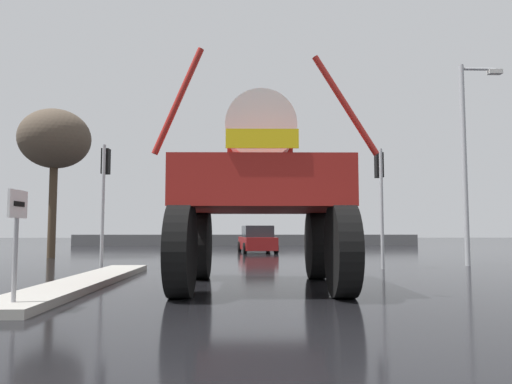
{
  "coord_description": "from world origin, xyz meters",
  "views": [
    {
      "loc": [
        -0.3,
        -5.09,
        1.26
      ],
      "look_at": [
        0.05,
        7.68,
        2.27
      ],
      "focal_mm": 33.89,
      "sensor_mm": 36.0,
      "label": 1
    }
  ],
  "objects": [
    {
      "name": "traffic_signal_near_right",
      "position": [
        4.27,
        10.78,
        2.89
      ],
      "size": [
        0.24,
        0.54,
        3.96
      ],
      "color": "#A8AAAF",
      "rests_on": "ground"
    },
    {
      "name": "streetlight_near_right",
      "position": [
        7.79,
        11.9,
        4.05
      ],
      "size": [
        1.58,
        0.24,
        7.29
      ],
      "color": "#A8AAAF",
      "rests_on": "ground"
    },
    {
      "name": "oversize_sprayer",
      "position": [
        0.09,
        5.79,
        2.13
      ],
      "size": [
        4.29,
        5.5,
        4.74
      ],
      "rotation": [
        0.0,
        0.0,
        1.55
      ],
      "color": "black",
      "rests_on": "ground"
    },
    {
      "name": "median_island",
      "position": [
        -3.91,
        6.21,
        0.07
      ],
      "size": [
        1.11,
        8.69,
        0.15
      ],
      "primitive_type": "cube",
      "color": "#9E9B93",
      "rests_on": "ground"
    },
    {
      "name": "lane_arrow_sign",
      "position": [
        -3.84,
        2.59,
        1.35
      ],
      "size": [
        0.07,
        0.6,
        1.74
      ],
      "color": "#99999E",
      "rests_on": "median_island"
    },
    {
      "name": "sedan_ahead",
      "position": [
        0.52,
        22.26,
        0.71
      ],
      "size": [
        2.24,
        4.26,
        1.52
      ],
      "rotation": [
        0.0,
        0.0,
        1.68
      ],
      "color": "maroon",
      "rests_on": "ground"
    },
    {
      "name": "ground_plane",
      "position": [
        0.0,
        18.0,
        0.0
      ],
      "size": [
        120.0,
        120.0,
        0.0
      ],
      "primitive_type": "plane",
      "color": "black"
    },
    {
      "name": "traffic_signal_far_left",
      "position": [
        5.92,
        30.09,
        2.87
      ],
      "size": [
        0.24,
        0.55,
        3.93
      ],
      "color": "#A8AAAF",
      "rests_on": "ground"
    },
    {
      "name": "bare_tree_left",
      "position": [
        -9.08,
        17.41,
        5.46
      ],
      "size": [
        3.26,
        3.26,
        6.91
      ],
      "color": "#473828",
      "rests_on": "ground"
    },
    {
      "name": "traffic_signal_near_left",
      "position": [
        -4.82,
        10.78,
        2.95
      ],
      "size": [
        0.24,
        0.54,
        4.05
      ],
      "color": "#A8AAAF",
      "rests_on": "ground"
    },
    {
      "name": "roadside_barrier",
      "position": [
        0.0,
        35.41,
        0.45
      ],
      "size": [
        28.89,
        0.24,
        0.9
      ],
      "primitive_type": "cube",
      "color": "#59595B",
      "rests_on": "ground"
    }
  ]
}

